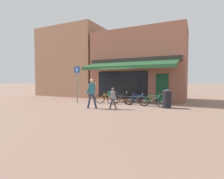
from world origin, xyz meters
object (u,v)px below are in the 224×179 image
at_px(parking_sign, 77,81).
at_px(bicycle_black, 120,99).
at_px(bicycle_green, 153,101).
at_px(bicycle_blue, 137,100).
at_px(bicycle_orange, 108,98).
at_px(pedestrian_adult, 92,90).
at_px(pedestrian_child, 112,96).
at_px(litter_bin, 167,98).

bearing_deg(parking_sign, bicycle_black, 15.39).
height_order(bicycle_green, parking_sign, parking_sign).
height_order(bicycle_blue, bicycle_green, bicycle_green).
relative_size(bicycle_orange, parking_sign, 0.63).
relative_size(bicycle_orange, pedestrian_adult, 0.97).
distance_m(bicycle_blue, pedestrian_adult, 3.12).
height_order(pedestrian_adult, pedestrian_child, pedestrian_adult).
relative_size(bicycle_orange, bicycle_black, 1.00).
xyz_separation_m(pedestrian_child, litter_bin, (2.70, 1.73, -0.19)).
distance_m(pedestrian_child, litter_bin, 3.21).
distance_m(bicycle_orange, bicycle_green, 3.21).
xyz_separation_m(pedestrian_adult, litter_bin, (3.86, 2.05, -0.49)).
bearing_deg(pedestrian_adult, bicycle_green, 40.87).
distance_m(bicycle_blue, litter_bin, 1.97).
bearing_deg(bicycle_blue, pedestrian_adult, -130.54).
relative_size(bicycle_black, pedestrian_child, 1.38).
xyz_separation_m(bicycle_green, parking_sign, (-5.12, -0.74, 1.23)).
relative_size(pedestrian_adult, parking_sign, 0.65).
distance_m(pedestrian_adult, parking_sign, 2.58).
relative_size(bicycle_orange, bicycle_blue, 1.00).
bearing_deg(litter_bin, bicycle_green, 175.36).
bearing_deg(pedestrian_child, pedestrian_adult, -170.78).
distance_m(bicycle_orange, litter_bin, 4.05).
bearing_deg(pedestrian_adult, bicycle_blue, 56.76).
distance_m(litter_bin, parking_sign, 6.09).
height_order(bicycle_black, parking_sign, parking_sign).
xyz_separation_m(bicycle_green, pedestrian_child, (-1.86, -1.79, 0.37)).
bearing_deg(parking_sign, bicycle_orange, 25.97).
distance_m(bicycle_black, pedestrian_adult, 2.43).
bearing_deg(bicycle_green, litter_bin, -1.50).
height_order(bicycle_orange, litter_bin, litter_bin).
bearing_deg(pedestrian_child, bicycle_green, 37.51).
xyz_separation_m(bicycle_blue, parking_sign, (-4.02, -0.99, 1.24)).
bearing_deg(bicycle_black, litter_bin, -28.30).
bearing_deg(bicycle_black, pedestrian_adult, -136.60).
distance_m(bicycle_blue, parking_sign, 4.32).
xyz_separation_m(bicycle_blue, bicycle_green, (1.10, -0.25, 0.01)).
distance_m(bicycle_green, litter_bin, 0.86).
bearing_deg(pedestrian_child, bicycle_orange, 117.53).
bearing_deg(parking_sign, bicycle_green, 8.22).
bearing_deg(bicycle_blue, bicycle_green, -14.15).
xyz_separation_m(litter_bin, parking_sign, (-5.96, -0.67, 1.05)).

